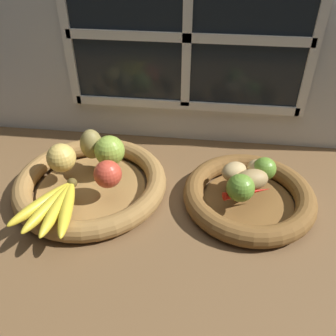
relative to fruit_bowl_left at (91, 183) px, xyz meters
The scene contains 15 objects.
ground_plane 21.43cm from the fruit_bowl_left, ahead, with size 140.00×90.00×3.00cm, color brown.
back_wall 43.99cm from the fruit_bowl_left, 53.88° to the left, with size 140.00×4.60×55.00cm.
fruit_bowl_left is the anchor object (origin of this frame).
fruit_bowl_right 38.92cm from the fruit_bowl_left, ahead, with size 31.42×31.42×4.88cm.
apple_red_right 8.83cm from the fruit_bowl_left, 28.44° to the right, with size 6.57×6.57×6.57cm, color #CC422D.
apple_golden_left 9.56cm from the fruit_bowl_left, 168.08° to the left, with size 7.14×7.14×7.14cm, color #DBB756.
apple_green_back 9.44cm from the fruit_bowl_left, 54.91° to the left, with size 7.68×7.68×7.68cm, color #8CAD3D.
pear_brown 10.26cm from the fruit_bowl_left, 100.00° to the left, with size 5.59×5.98×8.15cm, color olive.
banana_bunch_front 14.04cm from the fruit_bowl_left, 105.92° to the right, with size 14.37×18.47×2.64cm.
potato_large 39.24cm from the fruit_bowl_left, ahead, with size 8.01×5.25×4.83cm, color #A38451.
potato_back 41.62cm from the fruit_bowl_left, ahead, with size 6.08×5.49×4.24cm, color tan.
potato_oblong 35.50cm from the fruit_bowl_left, ahead, with size 6.40×4.86×4.42cm, color tan.
lime_near 36.83cm from the fruit_bowl_left, ahead, with size 6.30×6.30×6.30cm, color olive.
lime_far 42.72cm from the fruit_bowl_left, ahead, with size 5.57×5.57×5.57cm, color olive.
chili_pepper 38.39cm from the fruit_bowl_left, ahead, with size 1.91×1.91×11.70cm, color red.
Camera 1 is at (6.49, -64.58, 58.15)cm, focal length 37.71 mm.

